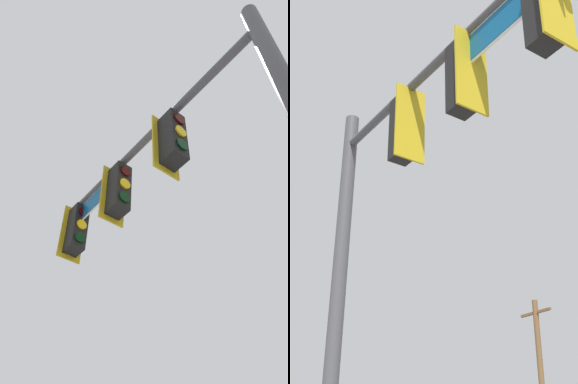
# 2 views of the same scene
# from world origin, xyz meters

# --- Properties ---
(signal_pole_near) EXTENTS (5.51, 1.27, 7.29)m
(signal_pole_near) POSITION_xyz_m (-3.84, -9.12, 5.10)
(signal_pole_near) COLOR #47474C
(signal_pole_near) RESTS_ON ground_plane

